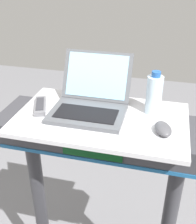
# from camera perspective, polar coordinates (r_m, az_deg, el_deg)

# --- Properties ---
(desk_board) EXTENTS (0.71, 0.43, 0.02)m
(desk_board) POSITION_cam_1_polar(r_m,az_deg,el_deg) (1.18, 0.60, -1.39)
(desk_board) COLOR silver
(desk_board) RESTS_ON treadmill_base
(laptop) EXTENTS (0.31, 0.33, 0.22)m
(laptop) POSITION_cam_1_polar(r_m,az_deg,el_deg) (1.21, -1.51, 2.32)
(laptop) COLOR #515459
(laptop) RESTS_ON desk_board
(computer_mouse) EXTENTS (0.09, 0.11, 0.03)m
(computer_mouse) POSITION_cam_1_polar(r_m,az_deg,el_deg) (1.09, 12.99, -3.30)
(computer_mouse) COLOR #4C4C51
(computer_mouse) RESTS_ON desk_board
(water_bottle) EXTENTS (0.07, 0.07, 0.19)m
(water_bottle) POSITION_cam_1_polar(r_m,az_deg,el_deg) (1.19, 11.24, 3.53)
(water_bottle) COLOR silver
(water_bottle) RESTS_ON desk_board
(tv_remote) EXTENTS (0.10, 0.17, 0.02)m
(tv_remote) POSITION_cam_1_polar(r_m,az_deg,el_deg) (1.26, -11.57, 1.23)
(tv_remote) COLOR slate
(tv_remote) RESTS_ON desk_board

